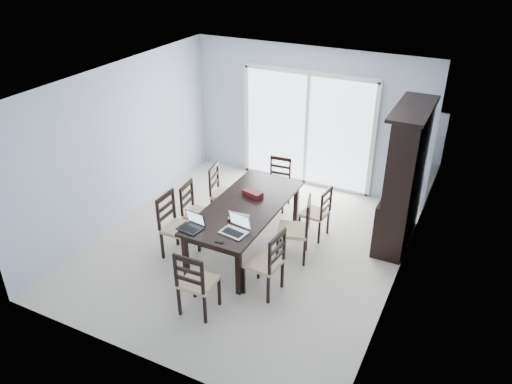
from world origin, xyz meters
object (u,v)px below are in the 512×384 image
dining_table (245,210)px  game_box (253,193)px  chair_left_mid (193,205)px  laptop_silver (233,230)px  chair_right_far (320,208)px  chair_end_near (194,278)px  china_hutch (404,180)px  hot_tub (285,135)px  laptop_dark (189,226)px  chair_left_near (173,219)px  cell_phone (219,242)px  chair_right_near (270,257)px  chair_end_far (279,177)px  chair_left_far (220,186)px  chair_right_mid (300,223)px

dining_table → game_box: (-0.04, 0.33, 0.12)m
chair_left_mid → laptop_silver: 1.28m
chair_right_far → chair_end_near: (-0.78, -2.40, 0.05)m
chair_end_near → chair_left_mid: bearing=120.8°
china_hutch → chair_right_far: size_ratio=2.18×
hot_tub → laptop_dark: bearing=-83.4°
chair_left_near → hot_tub: bearing=179.6°
chair_left_near → chair_left_mid: bearing=177.8°
laptop_silver → cell_phone: 0.28m
chair_right_near → game_box: (-0.82, 1.13, 0.19)m
chair_end_far → laptop_silver: (0.31, -2.19, 0.27)m
chair_end_far → chair_end_near: bearing=89.2°
laptop_dark → cell_phone: (0.52, -0.09, -0.05)m
game_box → hot_tub: hot_tub is taller
chair_end_far → cell_phone: 2.48m
dining_table → chair_left_far: (-0.81, 0.65, -0.10)m
chair_end_near → cell_phone: size_ratio=9.83×
dining_table → chair_left_near: 1.07m
chair_left_far → chair_end_far: 1.07m
dining_table → chair_right_mid: size_ratio=1.90×
chair_left_mid → cell_phone: chair_left_mid is taller
chair_left_far → chair_right_mid: chair_right_mid is taller
laptop_silver → game_box: bearing=110.9°
chair_left_far → laptop_dark: 1.63m
laptop_dark → laptop_silver: laptop_silver is taller
chair_right_mid → chair_right_near: bearing=160.6°
laptop_dark → cell_phone: size_ratio=3.08×
chair_right_mid → laptop_dark: (-1.21, -1.04, 0.19)m
chair_left_near → cell_phone: 1.11m
chair_end_far → hot_tub: (-0.80, 2.10, -0.11)m
chair_left_mid → cell_phone: (1.01, -0.93, 0.19)m
chair_right_far → laptop_dark: (-1.28, -1.70, 0.27)m
chair_end_far → hot_tub: bearing=-74.2°
china_hutch → chair_left_far: (-2.83, -0.60, -0.49)m
china_hutch → chair_left_far: 2.93m
chair_left_near → chair_right_near: chair_left_near is taller
chair_end_near → game_box: (-0.16, 1.93, 0.20)m
game_box → chair_right_far: bearing=26.3°
dining_table → chair_left_near: chair_left_near is taller
chair_right_far → hot_tub: (-1.80, 2.76, -0.10)m
chair_end_near → chair_end_far: (-0.22, 3.06, -0.04)m
laptop_silver → game_box: 1.08m
china_hutch → laptop_dark: bearing=-138.1°
chair_end_far → chair_right_mid: bearing=120.1°
chair_left_near → chair_end_near: bearing=44.3°
chair_left_near → laptop_dark: bearing=57.5°
cell_phone → chair_left_mid: bearing=130.0°
dining_table → china_hutch: bearing=31.7°
chair_end_near → china_hutch: bearing=54.1°
game_box → hot_tub: 3.36m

